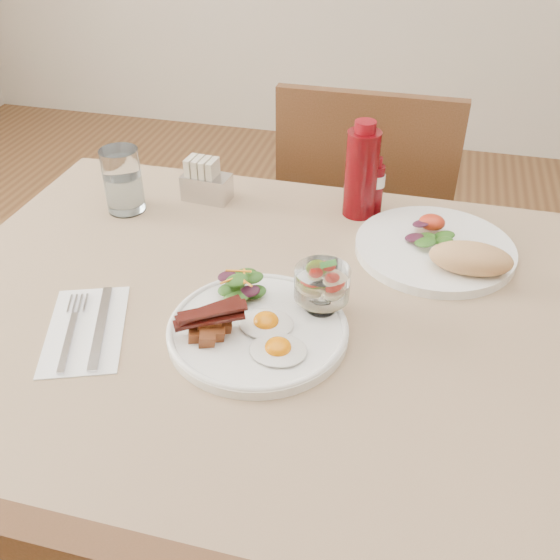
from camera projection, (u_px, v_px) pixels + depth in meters
The scene contains 13 objects.
table at pixel (315, 352), 1.07m from camera, with size 1.33×0.88×0.75m.
chair_far at pixel (364, 228), 1.67m from camera, with size 0.42×0.42×0.93m.
main_plate at pixel (258, 330), 0.96m from camera, with size 0.28×0.28×0.02m, color white.
fried_eggs at pixel (272, 335), 0.93m from camera, with size 0.14×0.16×0.02m.
bacon_potato_pile at pixel (209, 323), 0.93m from camera, with size 0.11×0.08×0.05m.
side_salad at pixel (241, 287), 1.01m from camera, with size 0.09×0.08×0.04m.
fruit_cup at pixel (322, 284), 0.97m from camera, with size 0.09×0.09×0.09m.
second_plate at pixel (443, 250), 1.13m from camera, with size 0.29×0.29×0.07m.
ketchup_bottle at pixel (362, 172), 1.22m from camera, with size 0.08×0.08×0.20m.
hot_sauce_bottle at pixel (376, 187), 1.24m from camera, with size 0.04×0.04×0.12m.
sugar_caddy at pixel (205, 183), 1.30m from camera, with size 0.10×0.06×0.09m.
water_glass at pixel (123, 184), 1.26m from camera, with size 0.08×0.08×0.13m.
napkin_cutlery at pixel (87, 329), 0.97m from camera, with size 0.18×0.24×0.01m.
Camera 1 is at (0.14, -0.78, 1.38)m, focal length 40.00 mm.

